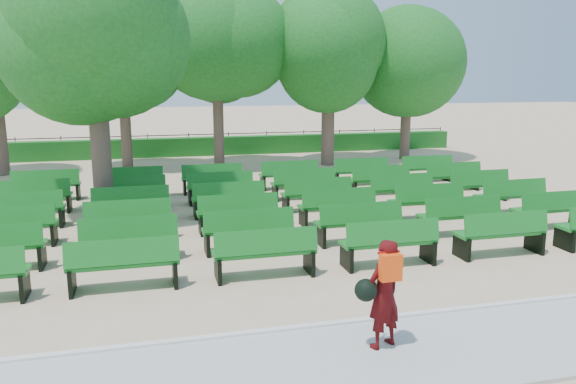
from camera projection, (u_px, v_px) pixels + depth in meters
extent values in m
plane|color=tan|center=(272.00, 226.00, 14.85)|extent=(120.00, 120.00, 0.00)
cube|color=#AFAEAA|center=(389.00, 358.00, 7.83)|extent=(30.00, 2.20, 0.06)
cube|color=silver|center=(359.00, 322.00, 8.92)|extent=(30.00, 0.12, 0.10)
cube|color=#175D1C|center=(210.00, 146.00, 28.04)|extent=(26.00, 0.70, 0.90)
cube|color=#136E1E|center=(280.00, 202.00, 15.34)|extent=(2.05, 0.69, 0.07)
cube|color=#136E1E|center=(282.00, 194.00, 15.06)|extent=(2.02, 0.29, 0.47)
cylinder|color=brown|center=(102.00, 163.00, 15.07)|extent=(0.52, 0.52, 3.16)
ellipsoid|color=#1B6620|center=(94.00, 51.00, 14.48)|extent=(4.90, 4.90, 4.41)
imported|color=#40090A|center=(384.00, 294.00, 7.94)|extent=(0.69, 0.58, 1.60)
cube|color=#FF480D|center=(391.00, 267.00, 7.67)|extent=(0.30, 0.15, 0.37)
sphere|color=black|center=(366.00, 290.00, 7.79)|extent=(0.32, 0.32, 0.32)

